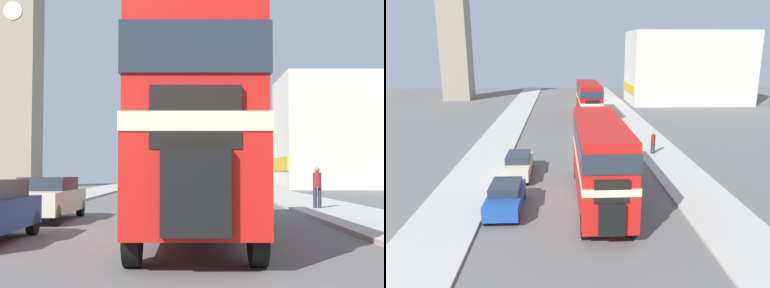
{
  "view_description": "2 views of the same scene",
  "coord_description": "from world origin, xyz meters",
  "views": [
    {
      "loc": [
        0.87,
        -13.07,
        1.64
      ],
      "look_at": [
        0.93,
        0.16,
        2.31
      ],
      "focal_mm": 50.0,
      "sensor_mm": 36.0,
      "label": 1
    },
    {
      "loc": [
        -1.11,
        -18.8,
        8.14
      ],
      "look_at": [
        0.0,
        4.79,
        2.06
      ],
      "focal_mm": 35.0,
      "sensor_mm": 36.0,
      "label": 2
    }
  ],
  "objects": [
    {
      "name": "ground_plane",
      "position": [
        0.0,
        0.0,
        0.0
      ],
      "size": [
        120.0,
        120.0,
        0.0
      ],
      "primitive_type": "plane",
      "color": "slate"
    },
    {
      "name": "double_decker_bus",
      "position": [
        0.93,
        0.13,
        2.66
      ],
      "size": [
        2.45,
        10.04,
        4.48
      ],
      "color": "red",
      "rests_on": "ground_plane"
    },
    {
      "name": "bus_distant",
      "position": [
        2.25,
        25.86,
        2.45
      ],
      "size": [
        2.49,
        10.86,
        4.08
      ],
      "color": "#B2140F",
      "rests_on": "ground_plane"
    },
    {
      "name": "car_parked_mid",
      "position": [
        -3.91,
        4.68,
        0.75
      ],
      "size": [
        1.65,
        4.45,
        1.44
      ],
      "color": "beige",
      "rests_on": "ground_plane"
    },
    {
      "name": "pedestrian_walking",
      "position": [
        6.06,
        9.08,
        1.07
      ],
      "size": [
        0.34,
        0.34,
        1.69
      ],
      "color": "#282833",
      "rests_on": "sidewalk_right"
    },
    {
      "name": "church_tower",
      "position": [
        -17.55,
        43.12,
        17.74
      ],
      "size": [
        4.41,
        4.41,
        34.69
      ],
      "color": "gray",
      "rests_on": "ground_plane"
    },
    {
      "name": "shop_building_block",
      "position": [
        17.96,
        37.39,
        5.27
      ],
      "size": [
        17.6,
        9.13,
        10.54
      ],
      "color": "beige",
      "rests_on": "ground_plane"
    }
  ]
}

